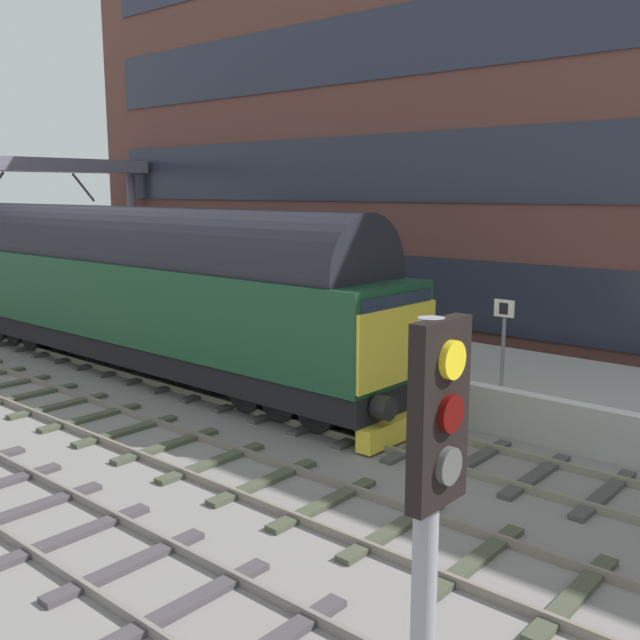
# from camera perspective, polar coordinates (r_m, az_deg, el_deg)

# --- Properties ---
(ground_plane) EXTENTS (140.00, 140.00, 0.00)m
(ground_plane) POSITION_cam_1_polar(r_m,az_deg,el_deg) (16.39, 0.73, -8.02)
(ground_plane) COLOR gray
(ground_plane) RESTS_ON ground
(track_main) EXTENTS (2.50, 60.00, 0.15)m
(track_main) POSITION_cam_1_polar(r_m,az_deg,el_deg) (16.38, 0.73, -7.84)
(track_main) COLOR gray
(track_main) RESTS_ON ground
(track_adjacent_west) EXTENTS (2.50, 60.00, 0.15)m
(track_adjacent_west) POSITION_cam_1_polar(r_m,az_deg,el_deg) (14.10, -8.46, -11.00)
(track_adjacent_west) COLOR gray
(track_adjacent_west) RESTS_ON ground
(track_adjacent_far_west) EXTENTS (2.50, 60.00, 0.15)m
(track_adjacent_far_west) POSITION_cam_1_polar(r_m,az_deg,el_deg) (12.42, -20.37, -14.58)
(track_adjacent_far_west) COLOR slate
(track_adjacent_far_west) RESTS_ON ground
(station_platform) EXTENTS (4.00, 44.00, 1.01)m
(station_platform) POSITION_cam_1_polar(r_m,az_deg,el_deg) (19.03, 7.78, -3.96)
(station_platform) COLOR #A3A39E
(station_platform) RESTS_ON ground
(station_building) EXTENTS (5.45, 41.12, 14.98)m
(station_building) POSITION_cam_1_polar(r_m,az_deg,el_deg) (23.29, 20.19, 15.43)
(station_building) COLOR brown
(station_building) RESTS_ON ground
(diesel_locomotive) EXTENTS (2.74, 17.99, 4.68)m
(diesel_locomotive) POSITION_cam_1_polar(r_m,az_deg,el_deg) (20.94, -13.96, 2.64)
(diesel_locomotive) COLOR black
(diesel_locomotive) RESTS_ON ground
(signal_post_mid) EXTENTS (0.44, 0.22, 4.49)m
(signal_post_mid) POSITION_cam_1_polar(r_m,az_deg,el_deg) (4.28, 8.45, -21.51)
(signal_post_mid) COLOR gray
(signal_post_mid) RESTS_ON ground
(platform_number_sign) EXTENTS (0.10, 0.44, 1.86)m
(platform_number_sign) POSITION_cam_1_polar(r_m,az_deg,el_deg) (15.67, 14.25, -0.70)
(platform_number_sign) COLOR slate
(platform_number_sign) RESTS_ON station_platform
(waiting_passenger) EXTENTS (0.37, 0.51, 1.64)m
(waiting_passenger) POSITION_cam_1_polar(r_m,az_deg,el_deg) (18.13, 8.22, 0.14)
(waiting_passenger) COLOR #253138
(waiting_passenger) RESTS_ON station_platform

